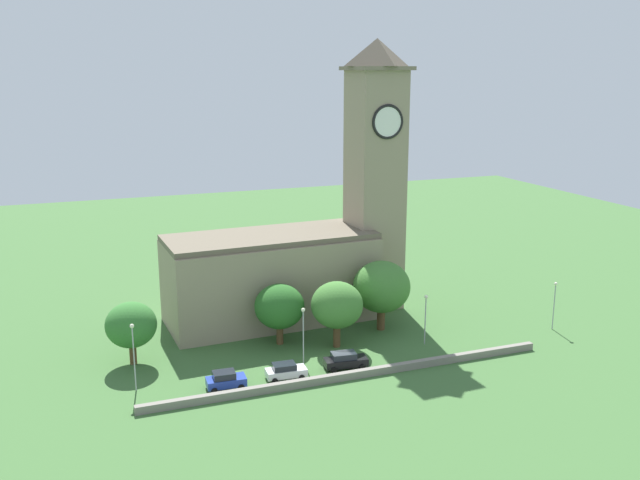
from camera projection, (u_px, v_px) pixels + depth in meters
name	position (u px, v px, depth m)	size (l,w,h in m)	color
ground_plane	(296.00, 320.00, 91.42)	(200.00, 200.00, 0.00)	#3D6633
church	(303.00, 246.00, 91.25)	(32.29, 12.47, 35.83)	gray
quay_barrier	(354.00, 375.00, 74.00)	(45.34, 0.70, 0.83)	gray
car_blue	(226.00, 380.00, 71.54)	(4.12, 2.44, 1.85)	#233D9E
car_white	(286.00, 371.00, 73.87)	(4.40, 2.41, 1.71)	silver
car_black	(345.00, 360.00, 76.37)	(4.92, 2.64, 1.85)	black
streetlamp_west_end	(133.00, 346.00, 70.19)	(0.44, 0.44, 7.20)	#9EA0A5
streetlamp_west_mid	(303.00, 326.00, 76.89)	(0.44, 0.44, 6.50)	#9EA0A5
streetlamp_central	(426.00, 311.00, 82.44)	(0.44, 0.44, 6.12)	#9EA0A5
streetlamp_east_mid	(555.00, 297.00, 87.15)	(0.44, 0.44, 6.21)	#9EA0A5
tree_churchyard	(337.00, 305.00, 81.42)	(6.12, 6.12, 7.94)	brown
tree_riverside_east	(382.00, 287.00, 86.82)	(7.17, 7.17, 8.85)	brown
tree_by_tower	(131.00, 325.00, 76.74)	(5.62, 5.62, 7.12)	brown
tree_riverside_west	(279.00, 307.00, 82.37)	(5.93, 5.93, 7.37)	brown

